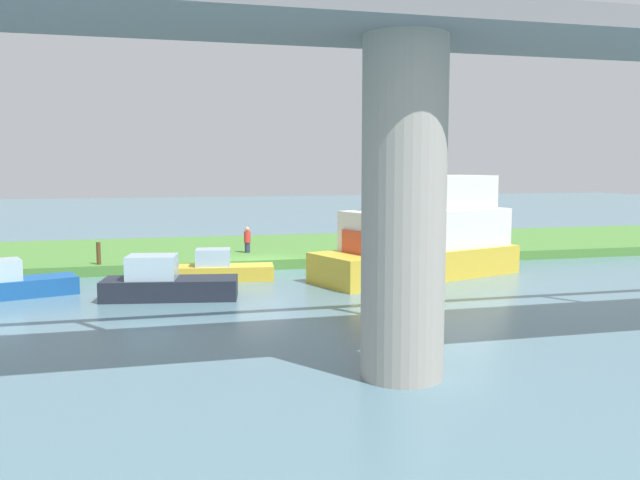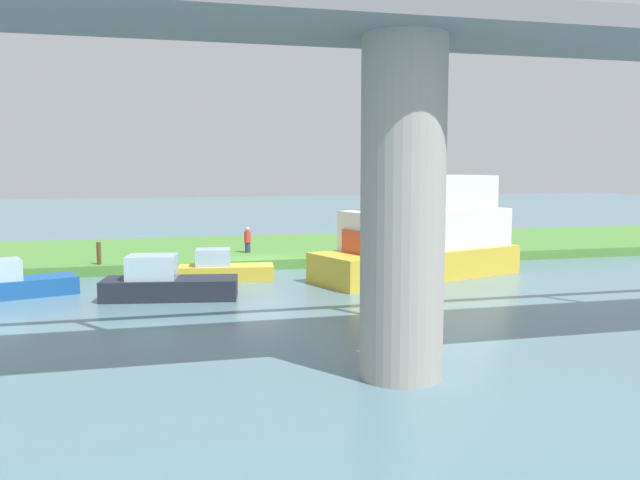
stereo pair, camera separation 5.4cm
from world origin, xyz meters
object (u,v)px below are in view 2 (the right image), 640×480
mooring_post (99,253)px  motorboat_red (11,283)px  houseboat_blue (223,269)px  bridge_pylon (403,210)px  motorboat_white (424,236)px  person_on_bank (248,240)px  riverboat_paddlewheel (166,283)px

mooring_post → motorboat_red: size_ratio=0.22×
motorboat_red → houseboat_blue: (-8.46, -1.91, -0.03)m
bridge_pylon → mooring_post: bridge_pylon is taller
motorboat_white → person_on_bank: bearing=-43.5°
bridge_pylon → person_on_bank: (0.80, -20.40, -2.86)m
motorboat_red → riverboat_paddlewheel: riverboat_paddlewheel is taller
houseboat_blue → person_on_bank: bearing=-109.4°
mooring_post → person_on_bank: bearing=-161.1°
person_on_bank → riverboat_paddlewheel: person_on_bank is taller
mooring_post → riverboat_paddlewheel: size_ratio=0.20×
houseboat_blue → motorboat_white: bearing=171.0°
bridge_pylon → person_on_bank: bridge_pylon is taller
person_on_bank → motorboat_red: bearing=35.1°
riverboat_paddlewheel → motorboat_white: bearing=-168.8°
riverboat_paddlewheel → bridge_pylon: bearing=115.2°
motorboat_white → riverboat_paddlewheel: size_ratio=1.98×
bridge_pylon → riverboat_paddlewheel: bridge_pylon is taller
bridge_pylon → motorboat_white: 15.16m
bridge_pylon → motorboat_red: size_ratio=1.69×
motorboat_white → houseboat_blue: bearing=-9.0°
bridge_pylon → motorboat_white: (-6.39, -13.58, -2.16)m
mooring_post → motorboat_white: bearing=163.6°
mooring_post → houseboat_blue: bearing=152.7°
bridge_pylon → person_on_bank: 20.62m
motorboat_red → riverboat_paddlewheel: size_ratio=0.90×
person_on_bank → motorboat_red: (10.36, 7.29, -0.66)m
mooring_post → riverboat_paddlewheel: (-2.91, 6.59, -0.42)m
mooring_post → houseboat_blue: size_ratio=0.24×
motorboat_red → motorboat_white: bearing=-178.5°
person_on_bank → mooring_post: person_on_bank is taller
mooring_post → riverboat_paddlewheel: 7.22m
houseboat_blue → bridge_pylon: bearing=100.2°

